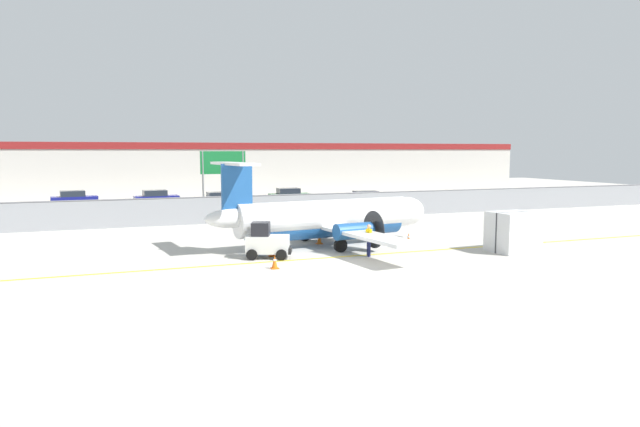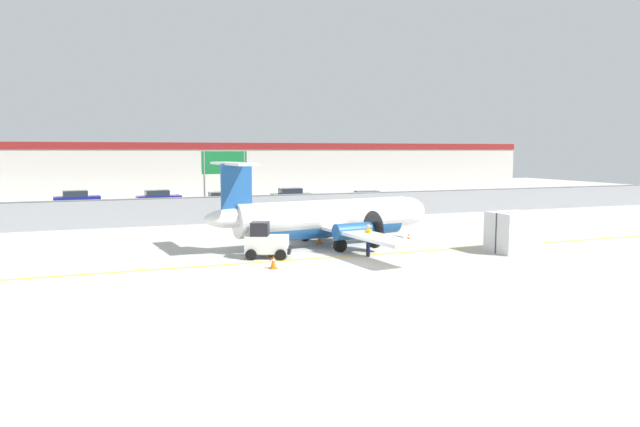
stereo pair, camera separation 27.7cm
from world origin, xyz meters
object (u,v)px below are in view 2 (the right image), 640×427
object	(u,v)px
baggage_tug	(266,242)
parked_car_1	(158,198)
traffic_cone_near_left	(271,250)
commuter_airplane	(330,218)
ground_crew_worker	(368,238)
parked_car_3	(291,196)
parked_car_2	(220,201)
traffic_cone_far_right	(319,239)
cargo_container	(513,232)
highway_sign	(224,168)
traffic_cone_near_right	(273,262)
traffic_cone_far_left	(409,239)
parked_car_0	(77,199)
parked_car_4	(366,199)

from	to	relation	value
baggage_tug	parked_car_1	size ratio (longest dim) A/B	0.60
baggage_tug	traffic_cone_near_left	xyz separation A→B (m)	(0.39, 0.38, -0.54)
commuter_airplane	parked_car_1	world-z (taller)	commuter_airplane
ground_crew_worker	parked_car_1	xyz separation A→B (m)	(-8.25, 30.96, -0.06)
parked_car_3	parked_car_2	bearing A→B (deg)	-157.75
traffic_cone_far_right	parked_car_1	bearing A→B (deg)	105.33
baggage_tug	cargo_container	size ratio (longest dim) A/B	1.01
commuter_airplane	highway_sign	xyz separation A→B (m)	(-3.42, 14.33, 2.54)
parked_car_2	traffic_cone_near_right	bearing A→B (deg)	82.88
highway_sign	cargo_container	bearing A→B (deg)	-58.54
traffic_cone_far_left	traffic_cone_far_right	xyz separation A→B (m)	(-5.02, 1.81, 0.00)
cargo_container	traffic_cone_far_right	bearing A→B (deg)	141.54
ground_crew_worker	parked_car_3	distance (m)	29.52
parked_car_3	parked_car_0	bearing A→B (deg)	171.22
parked_car_4	parked_car_2	bearing A→B (deg)	-6.64
traffic_cone_near_left	parked_car_4	bearing A→B (deg)	54.10
baggage_tug	parked_car_4	size ratio (longest dim) A/B	0.59
parked_car_2	parked_car_0	bearing A→B (deg)	-30.04
traffic_cone_near_left	parked_car_1	bearing A→B (deg)	96.79
traffic_cone_near_left	commuter_airplane	bearing A→B (deg)	27.39
parked_car_1	traffic_cone_far_left	bearing A→B (deg)	-70.83
ground_crew_worker	parked_car_3	world-z (taller)	same
ground_crew_worker	highway_sign	world-z (taller)	highway_sign
baggage_tug	parked_car_1	xyz separation A→B (m)	(-3.08, 29.57, 0.04)
baggage_tug	parked_car_4	distance (m)	26.37
traffic_cone_near_left	ground_crew_worker	bearing A→B (deg)	-20.34
traffic_cone_far_left	parked_car_4	size ratio (longest dim) A/B	0.15
commuter_airplane	traffic_cone_far_left	bearing A→B (deg)	-20.45
traffic_cone_far_right	parked_car_4	world-z (taller)	parked_car_4
baggage_tug	traffic_cone_near_right	size ratio (longest dim) A/B	4.02
cargo_container	parked_car_4	distance (m)	24.34
commuter_airplane	traffic_cone_far_right	bearing A→B (deg)	110.28
parked_car_3	parked_car_4	world-z (taller)	same
parked_car_0	parked_car_1	size ratio (longest dim) A/B	1.01
commuter_airplane	highway_sign	distance (m)	14.95
traffic_cone_near_right	parked_car_0	xyz separation A→B (m)	(-10.24, 34.27, 0.58)
cargo_container	traffic_cone_near_right	distance (m)	13.58
traffic_cone_near_left	highway_sign	size ratio (longest dim) A/B	0.12
parked_car_3	parked_car_4	size ratio (longest dim) A/B	0.97
commuter_airplane	parked_car_1	xyz separation A→B (m)	(-7.59, 27.05, -0.71)
traffic_cone_near_left	traffic_cone_far_left	size ratio (longest dim) A/B	1.00
parked_car_1	parked_car_3	size ratio (longest dim) A/B	1.02
traffic_cone_far_right	ground_crew_worker	bearing A→B (deg)	-77.38
traffic_cone_near_right	parked_car_4	xyz separation A→B (m)	(15.90, 24.01, 0.58)
parked_car_0	parked_car_1	world-z (taller)	same
parked_car_0	parked_car_3	distance (m)	20.99
commuter_airplane	traffic_cone_near_left	size ratio (longest dim) A/B	25.11
traffic_cone_far_right	parked_car_4	size ratio (longest dim) A/B	0.15
traffic_cone_near_right	parked_car_4	size ratio (longest dim) A/B	0.15
traffic_cone_near_left	cargo_container	bearing A→B (deg)	-14.51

